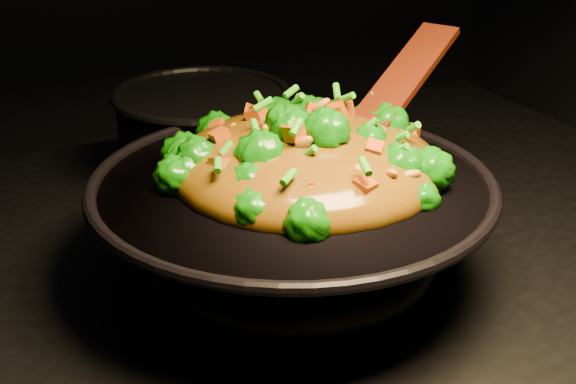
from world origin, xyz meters
TOP-DOWN VIEW (x-y plane):
  - wok at (-0.06, -0.08)m, footprint 0.49×0.49m
  - stir_fry at (-0.04, -0.06)m, footprint 0.39×0.39m
  - spatula at (0.08, -0.04)m, footprint 0.30×0.19m
  - back_pot at (-0.05, 0.23)m, footprint 0.27×0.27m

SIDE VIEW (x-z plane):
  - wok at x=-0.06m, z-range 0.90..1.02m
  - back_pot at x=-0.05m, z-range 0.90..1.04m
  - stir_fry at x=-0.04m, z-range 1.02..1.13m
  - spatula at x=0.08m, z-range 1.01..1.14m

